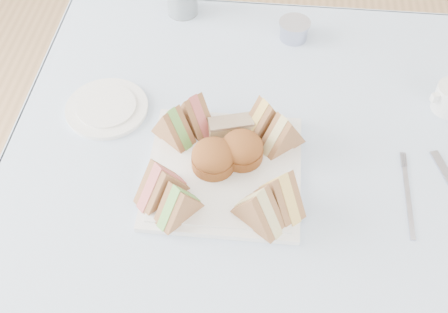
{
  "coord_description": "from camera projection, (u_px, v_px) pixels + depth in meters",
  "views": [
    {
      "loc": [
        -0.02,
        -0.65,
        1.59
      ],
      "look_at": [
        -0.08,
        -0.02,
        0.8
      ],
      "focal_mm": 45.0,
      "sensor_mm": 36.0,
      "label": 1
    }
  ],
  "objects": [
    {
      "name": "scone_right",
      "position": [
        242.0,
        149.0,
        1.04
      ],
      "size": [
        0.1,
        0.1,
        0.05
      ],
      "primitive_type": "cylinder",
      "rotation": [
        0.0,
        0.0,
        0.23
      ],
      "color": "brown",
      "rests_on": "serving_plate"
    },
    {
      "name": "side_plate",
      "position": [
        107.0,
        108.0,
        1.15
      ],
      "size": [
        0.19,
        0.19,
        0.01
      ],
      "primitive_type": "cylinder",
      "rotation": [
        0.0,
        0.0,
        0.14
      ],
      "color": "white",
      "rests_on": "tablecloth"
    },
    {
      "name": "sandwich_bl_a",
      "position": [
        172.0,
        124.0,
        1.06
      ],
      "size": [
        0.1,
        0.09,
        0.08
      ],
      "primitive_type": null,
      "rotation": [
        0.0,
        0.0,
        2.47
      ],
      "color": "#866040",
      "rests_on": "serving_plate"
    },
    {
      "name": "pastry_slice",
      "position": [
        231.0,
        128.0,
        1.08
      ],
      "size": [
        0.09,
        0.06,
        0.04
      ],
      "primitive_type": "cube",
      "rotation": [
        0.0,
        0.0,
        0.29
      ],
      "color": "beige",
      "rests_on": "serving_plate"
    },
    {
      "name": "sandwich_fr_b",
      "position": [
        259.0,
        206.0,
        0.94
      ],
      "size": [
        0.1,
        0.09,
        0.08
      ],
      "primitive_type": null,
      "rotation": [
        0.0,
        0.0,
        -0.64
      ],
      "color": "#866040",
      "rests_on": "serving_plate"
    },
    {
      "name": "sandwich_fl_a",
      "position": [
        160.0,
        181.0,
        0.97
      ],
      "size": [
        0.1,
        0.1,
        0.09
      ],
      "primitive_type": null,
      "rotation": [
        0.0,
        0.0,
        0.78
      ],
      "color": "#866040",
      "rests_on": "serving_plate"
    },
    {
      "name": "tablecloth",
      "position": [
        267.0,
        168.0,
        1.06
      ],
      "size": [
        1.02,
        1.02,
        0.01
      ],
      "primitive_type": "cube",
      "color": "#D1DAFC",
      "rests_on": "table"
    },
    {
      "name": "sandwich_bl_b",
      "position": [
        194.0,
        111.0,
        1.08
      ],
      "size": [
        0.09,
        0.1,
        0.08
      ],
      "primitive_type": null,
      "rotation": [
        0.0,
        0.0,
        2.35
      ],
      "color": "#866040",
      "rests_on": "serving_plate"
    },
    {
      "name": "table",
      "position": [
        258.0,
        262.0,
        1.36
      ],
      "size": [
        0.9,
        0.9,
        0.74
      ],
      "primitive_type": "cube",
      "color": "brown",
      "rests_on": "floor"
    },
    {
      "name": "sandwich_fr_a",
      "position": [
        281.0,
        190.0,
        0.96
      ],
      "size": [
        0.1,
        0.1,
        0.09
      ],
      "primitive_type": null,
      "rotation": [
        0.0,
        0.0,
        -0.85
      ],
      "color": "#866040",
      "rests_on": "serving_plate"
    },
    {
      "name": "tea_strainer",
      "position": [
        294.0,
        31.0,
        1.28
      ],
      "size": [
        0.09,
        0.09,
        0.04
      ],
      "primitive_type": "cylinder",
      "rotation": [
        0.0,
        0.0,
        -0.37
      ],
      "color": "#A6A7BE",
      "rests_on": "tablecloth"
    },
    {
      "name": "sandwich_br_a",
      "position": [
        283.0,
        132.0,
        1.05
      ],
      "size": [
        0.09,
        0.09,
        0.08
      ],
      "primitive_type": null,
      "rotation": [
        0.0,
        0.0,
        -2.43
      ],
      "color": "#866040",
      "rests_on": "serving_plate"
    },
    {
      "name": "fork",
      "position": [
        408.0,
        202.0,
        1.01
      ],
      "size": [
        0.01,
        0.16,
        0.0
      ],
      "primitive_type": "cube",
      "rotation": [
        0.0,
        0.0,
        -0.01
      ],
      "color": "#A6A7BE",
      "rests_on": "tablecloth"
    },
    {
      "name": "scone_left",
      "position": [
        213.0,
        157.0,
        1.03
      ],
      "size": [
        0.09,
        0.09,
        0.05
      ],
      "primitive_type": "cylinder",
      "rotation": [
        0.0,
        0.0,
        0.13
      ],
      "color": "brown",
      "rests_on": "serving_plate"
    },
    {
      "name": "sandwich_br_b",
      "position": [
        265.0,
        116.0,
        1.07
      ],
      "size": [
        0.1,
        0.09,
        0.08
      ],
      "primitive_type": null,
      "rotation": [
        0.0,
        0.0,
        -2.47
      ],
      "color": "#866040",
      "rests_on": "serving_plate"
    },
    {
      "name": "sandwich_fl_b",
      "position": [
        178.0,
        201.0,
        0.95
      ],
      "size": [
        0.09,
        0.09,
        0.08
      ],
      "primitive_type": null,
      "rotation": [
        0.0,
        0.0,
        0.86
      ],
      "color": "#866040",
      "rests_on": "serving_plate"
    },
    {
      "name": "serving_plate",
      "position": [
        224.0,
        171.0,
        1.05
      ],
      "size": [
        0.29,
        0.29,
        0.01
      ],
      "primitive_type": "cube",
      "rotation": [
        0.0,
        0.0,
        0.01
      ],
      "color": "white",
      "rests_on": "tablecloth"
    }
  ]
}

